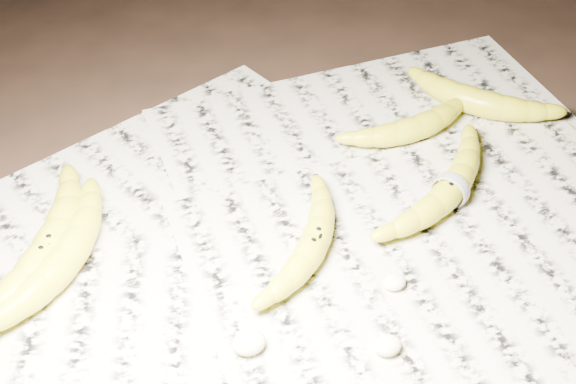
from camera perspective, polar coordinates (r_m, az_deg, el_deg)
name	(u,v)px	position (r m, az deg, el deg)	size (l,w,h in m)	color
ground	(311,239)	(0.92, 1.68, -3.39)	(3.00, 3.00, 0.00)	black
newspaper_patch	(300,252)	(0.90, 0.87, -4.32)	(0.90, 0.70, 0.01)	#B8B19D
banana_left_a	(46,252)	(0.91, -16.85, -4.09)	(0.24, 0.07, 0.04)	gold
banana_left_b	(64,257)	(0.90, -15.67, -4.50)	(0.21, 0.06, 0.04)	gold
banana_center	(314,242)	(0.88, 1.86, -3.55)	(0.18, 0.05, 0.03)	gold
banana_taped	(451,188)	(0.97, 11.53, 0.31)	(0.21, 0.06, 0.04)	gold
banana_upper_a	(417,126)	(1.06, 9.13, 4.69)	(0.17, 0.05, 0.03)	gold
banana_upper_b	(478,100)	(1.11, 13.34, 6.41)	(0.18, 0.06, 0.04)	gold
measuring_tape	(451,188)	(0.97, 11.53, 0.31)	(0.05, 0.05, 0.00)	white
flesh_chunk_a	(249,340)	(0.81, -2.80, -10.49)	(0.03, 0.03, 0.02)	beige
flesh_chunk_b	(388,343)	(0.81, 7.12, -10.61)	(0.03, 0.02, 0.02)	beige
flesh_chunk_c	(395,280)	(0.87, 7.58, -6.20)	(0.03, 0.02, 0.01)	beige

